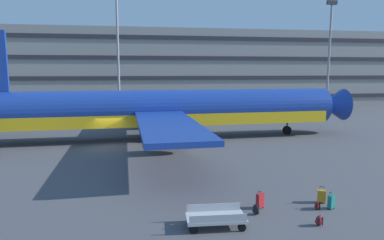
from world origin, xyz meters
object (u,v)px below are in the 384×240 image
suitcase_silver (331,202)px  suitcase_navy (260,200)px  airliner (163,110)px  baggage_cart (216,218)px  suitcase_purple (321,196)px  backpack_black (317,206)px  backpack_red (256,210)px  backpack_teal (319,221)px

suitcase_silver → suitcase_navy: 3.53m
airliner → suitcase_navy: (3.45, -18.54, -2.53)m
baggage_cart → suitcase_purple: bearing=17.3°
baggage_cart → suitcase_silver: bearing=9.8°
suitcase_silver → backpack_black: (-0.74, -0.02, -0.16)m
airliner → suitcase_silver: airliner is taller
airliner → backpack_red: size_ratio=72.43×
suitcase_navy → backpack_black: bearing=-13.0°
baggage_cart → airliner: bearing=92.2°
backpack_red → backpack_black: size_ratio=1.14×
backpack_teal → backpack_red: bearing=146.5°
airliner → suitcase_silver: bearing=-70.1°
backpack_black → baggage_cart: size_ratio=0.15×
airliner → backpack_black: size_ratio=82.52×
suitcase_silver → backpack_teal: size_ratio=1.64×
backpack_teal → backpack_black: (0.83, 1.64, -0.01)m
suitcase_purple → suitcase_navy: suitcase_purple is taller
airliner → backpack_black: (6.18, -19.17, -2.73)m
suitcase_purple → baggage_cart: (-6.10, -1.90, 0.07)m
suitcase_silver → backpack_red: 3.95m
suitcase_silver → baggage_cart: (-6.14, -1.06, 0.05)m
baggage_cart → backpack_red: bearing=23.9°
suitcase_navy → backpack_black: suitcase_navy is taller
suitcase_silver → suitcase_purple: 0.84m
airliner → suitcase_purple: size_ratio=45.43×
suitcase_navy → backpack_red: size_ratio=1.55×
backpack_teal → suitcase_silver: bearing=46.5°
airliner → baggage_cart: 20.39m
suitcase_silver → baggage_cart: size_ratio=0.26×
airliner → backpack_red: bearing=-81.2°
backpack_teal → backpack_black: bearing=63.1°
suitcase_navy → backpack_teal: suitcase_navy is taller
suitcase_purple → backpack_teal: size_ratio=1.72×
suitcase_silver → airliner: bearing=109.9°
suitcase_navy → backpack_red: bearing=-123.9°
backpack_teal → airliner: bearing=104.4°
airliner → backpack_black: 20.33m
backpack_red → suitcase_silver: bearing=1.3°
backpack_red → backpack_black: bearing=1.3°
airliner → suitcase_purple: (6.89, -18.32, -2.58)m
suitcase_purple → backpack_red: bearing=-166.6°
suitcase_navy → baggage_cart: (-2.66, -1.67, 0.02)m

